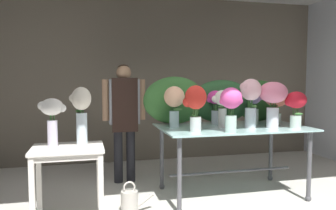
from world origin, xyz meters
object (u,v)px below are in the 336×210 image
object	(u,v)px
display_table_glass	(232,136)
vase_cream_lisianthus_tall	(81,110)
side_table_white	(68,158)
vase_fuchsia_roses	(231,104)
vase_white_roses_tall	(52,115)
florist	(124,111)
vase_rosy_hydrangea	(273,97)
vase_blush_ranunculus	(251,97)
vase_crimson_lilies	(296,105)
vase_lilac_tulips	(254,100)
vase_coral_dahlias	(276,100)
vase_scarlet_peonies	(195,103)
vase_ivory_stock	(222,104)
vase_peach_freesia	(174,101)
watering_can	(130,202)
vase_magenta_snapdragons	(215,103)

from	to	relation	value
display_table_glass	vase_cream_lisianthus_tall	xyz separation A→B (m)	(-1.76, -0.22, 0.38)
side_table_white	vase_fuchsia_roses	distance (m)	1.76
vase_white_roses_tall	vase_fuchsia_roses	bearing A→B (deg)	-4.49
florist	vase_rosy_hydrangea	world-z (taller)	florist
vase_blush_ranunculus	vase_crimson_lilies	size ratio (longest dim) A/B	1.34
vase_lilac_tulips	vase_cream_lisianthus_tall	bearing A→B (deg)	-170.92
vase_coral_dahlias	vase_fuchsia_roses	distance (m)	0.95
vase_coral_dahlias	vase_fuchsia_roses	bearing A→B (deg)	-150.63
side_table_white	vase_lilac_tulips	bearing A→B (deg)	9.89
vase_white_roses_tall	vase_lilac_tulips	bearing A→B (deg)	9.38
florist	vase_rosy_hydrangea	distance (m)	1.93
vase_scarlet_peonies	vase_crimson_lilies	bearing A→B (deg)	-1.23
display_table_glass	vase_lilac_tulips	world-z (taller)	vase_lilac_tulips
vase_scarlet_peonies	vase_ivory_stock	world-z (taller)	vase_scarlet_peonies
vase_peach_freesia	vase_coral_dahlias	xyz separation A→B (m)	(1.31, -0.07, -0.00)
display_table_glass	watering_can	world-z (taller)	display_table_glass
side_table_white	display_table_glass	bearing A→B (deg)	8.13
vase_scarlet_peonies	vase_fuchsia_roses	distance (m)	0.38
vase_magenta_snapdragons	vase_crimson_lilies	world-z (taller)	same
display_table_glass	vase_lilac_tulips	size ratio (longest dim) A/B	3.54
side_table_white	vase_scarlet_peonies	xyz separation A→B (m)	(1.33, 0.00, 0.52)
vase_blush_ranunculus	vase_cream_lisianthus_tall	distance (m)	1.91
display_table_glass	vase_fuchsia_roses	world-z (taller)	vase_fuchsia_roses
vase_cream_lisianthus_tall	vase_scarlet_peonies	bearing A→B (deg)	-2.59
florist	vase_blush_ranunculus	bearing A→B (deg)	-36.15
vase_coral_dahlias	vase_magenta_snapdragons	bearing A→B (deg)	167.51
vase_fuchsia_roses	vase_white_roses_tall	size ratio (longest dim) A/B	0.99
vase_rosy_hydrangea	vase_blush_ranunculus	distance (m)	0.26
vase_crimson_lilies	display_table_glass	bearing A→B (deg)	155.76
vase_crimson_lilies	vase_white_roses_tall	world-z (taller)	vase_crimson_lilies
display_table_glass	vase_blush_ranunculus	xyz separation A→B (m)	(0.15, -0.17, 0.49)
display_table_glass	vase_scarlet_peonies	bearing A→B (deg)	-154.42
vase_scarlet_peonies	vase_ivory_stock	distance (m)	0.46
vase_peach_freesia	vase_fuchsia_roses	distance (m)	0.72
watering_can	vase_crimson_lilies	bearing A→B (deg)	-0.69
vase_scarlet_peonies	vase_fuchsia_roses	bearing A→B (deg)	-22.40
side_table_white	watering_can	world-z (taller)	side_table_white
florist	vase_blush_ranunculus	size ratio (longest dim) A/B	2.81
vase_rosy_hydrangea	vase_fuchsia_roses	world-z (taller)	vase_rosy_hydrangea
vase_magenta_snapdragons	vase_blush_ranunculus	world-z (taller)	vase_blush_ranunculus
vase_scarlet_peonies	vase_cream_lisianthus_tall	distance (m)	1.20
vase_coral_dahlias	vase_ivory_stock	xyz separation A→B (m)	(-0.78, -0.11, -0.03)
florist	vase_coral_dahlias	world-z (taller)	florist
vase_crimson_lilies	watering_can	xyz separation A→B (m)	(-1.93, 0.02, -0.98)
vase_lilac_tulips	vase_crimson_lilies	world-z (taller)	vase_lilac_tulips
vase_rosy_hydrangea	vase_crimson_lilies	xyz separation A→B (m)	(0.25, -0.08, -0.09)
vase_blush_ranunculus	watering_can	xyz separation A→B (m)	(-1.43, -0.10, -1.08)
vase_white_roses_tall	watering_can	xyz separation A→B (m)	(0.75, -0.00, -0.93)
display_table_glass	vase_magenta_snapdragons	bearing A→B (deg)	122.01
display_table_glass	vase_white_roses_tall	size ratio (longest dim) A/B	3.61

